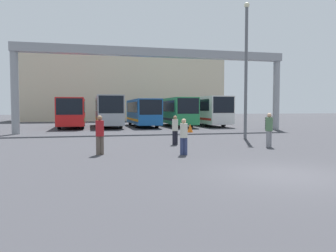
{
  "coord_description": "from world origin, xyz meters",
  "views": [
    {
      "loc": [
        -5.81,
        -8.85,
        2.05
      ],
      "look_at": [
        1.7,
        22.21,
        0.3
      ],
      "focal_mm": 35.0,
      "sensor_mm": 36.0,
      "label": 1
    }
  ],
  "objects_px": {
    "bus_slot_1": "(108,109)",
    "pedestrian_mid_left": "(100,134)",
    "pedestrian_near_center": "(175,129)",
    "bus_slot_3": "(175,110)",
    "pedestrian_near_right": "(184,136)",
    "bus_slot_0": "(72,111)",
    "bus_slot_2": "(143,111)",
    "bus_slot_4": "(204,109)",
    "traffic_cone": "(190,128)",
    "tire_stack": "(270,123)",
    "pedestrian_far_center": "(269,129)",
    "lamp_post": "(246,66)"
  },
  "relations": [
    {
      "from": "bus_slot_1",
      "to": "pedestrian_mid_left",
      "type": "height_order",
      "value": "bus_slot_1"
    },
    {
      "from": "bus_slot_4",
      "to": "pedestrian_near_right",
      "type": "distance_m",
      "value": 25.04
    },
    {
      "from": "bus_slot_0",
      "to": "bus_slot_4",
      "type": "height_order",
      "value": "bus_slot_4"
    },
    {
      "from": "pedestrian_near_center",
      "to": "bus_slot_2",
      "type": "bearing_deg",
      "value": 63.86
    },
    {
      "from": "pedestrian_near_center",
      "to": "pedestrian_far_center",
      "type": "bearing_deg",
      "value": -49.95
    },
    {
      "from": "bus_slot_1",
      "to": "tire_stack",
      "type": "bearing_deg",
      "value": -27.48
    },
    {
      "from": "pedestrian_near_right",
      "to": "pedestrian_far_center",
      "type": "bearing_deg",
      "value": -150.31
    },
    {
      "from": "bus_slot_1",
      "to": "pedestrian_near_right",
      "type": "bearing_deg",
      "value": -84.97
    },
    {
      "from": "bus_slot_1",
      "to": "pedestrian_far_center",
      "type": "bearing_deg",
      "value": -71.15
    },
    {
      "from": "bus_slot_1",
      "to": "traffic_cone",
      "type": "height_order",
      "value": "bus_slot_1"
    },
    {
      "from": "bus_slot_1",
      "to": "pedestrian_near_right",
      "type": "distance_m",
      "value": 22.67
    },
    {
      "from": "bus_slot_2",
      "to": "pedestrian_near_center",
      "type": "relative_size",
      "value": 6.2
    },
    {
      "from": "bus_slot_2",
      "to": "bus_slot_3",
      "type": "height_order",
      "value": "bus_slot_3"
    },
    {
      "from": "bus_slot_3",
      "to": "pedestrian_near_center",
      "type": "height_order",
      "value": "bus_slot_3"
    },
    {
      "from": "tire_stack",
      "to": "lamp_post",
      "type": "xyz_separation_m",
      "value": [
        -6.99,
        -8.54,
        4.24
      ]
    },
    {
      "from": "bus_slot_0",
      "to": "traffic_cone",
      "type": "distance_m",
      "value": 14.19
    },
    {
      "from": "bus_slot_0",
      "to": "bus_slot_3",
      "type": "bearing_deg",
      "value": -0.21
    },
    {
      "from": "bus_slot_0",
      "to": "pedestrian_near_center",
      "type": "relative_size",
      "value": 6.48
    },
    {
      "from": "pedestrian_near_center",
      "to": "traffic_cone",
      "type": "distance_m",
      "value": 9.44
    },
    {
      "from": "bus_slot_4",
      "to": "traffic_cone",
      "type": "relative_size",
      "value": 16.51
    },
    {
      "from": "bus_slot_4",
      "to": "bus_slot_3",
      "type": "bearing_deg",
      "value": -170.31
    },
    {
      "from": "pedestrian_near_center",
      "to": "lamp_post",
      "type": "bearing_deg",
      "value": -0.49
    },
    {
      "from": "bus_slot_3",
      "to": "lamp_post",
      "type": "distance_m",
      "value": 16.67
    },
    {
      "from": "traffic_cone",
      "to": "tire_stack",
      "type": "relative_size",
      "value": 0.59
    },
    {
      "from": "pedestrian_near_right",
      "to": "lamp_post",
      "type": "xyz_separation_m",
      "value": [
        6.08,
        6.19,
        3.99
      ]
    },
    {
      "from": "pedestrian_near_right",
      "to": "lamp_post",
      "type": "distance_m",
      "value": 9.55
    },
    {
      "from": "bus_slot_2",
      "to": "pedestrian_far_center",
      "type": "height_order",
      "value": "bus_slot_2"
    },
    {
      "from": "bus_slot_2",
      "to": "pedestrian_near_right",
      "type": "height_order",
      "value": "bus_slot_2"
    },
    {
      "from": "bus_slot_1",
      "to": "lamp_post",
      "type": "xyz_separation_m",
      "value": [
        8.07,
        -16.37,
        2.93
      ]
    },
    {
      "from": "bus_slot_0",
      "to": "traffic_cone",
      "type": "relative_size",
      "value": 14.82
    },
    {
      "from": "pedestrian_mid_left",
      "to": "lamp_post",
      "type": "relative_size",
      "value": 0.19
    },
    {
      "from": "bus_slot_1",
      "to": "pedestrian_far_center",
      "type": "height_order",
      "value": "bus_slot_1"
    },
    {
      "from": "bus_slot_0",
      "to": "bus_slot_2",
      "type": "distance_m",
      "value": 7.54
    },
    {
      "from": "bus_slot_0",
      "to": "pedestrian_mid_left",
      "type": "height_order",
      "value": "bus_slot_0"
    },
    {
      "from": "pedestrian_mid_left",
      "to": "traffic_cone",
      "type": "height_order",
      "value": "pedestrian_mid_left"
    },
    {
      "from": "pedestrian_mid_left",
      "to": "lamp_post",
      "type": "bearing_deg",
      "value": 10.98
    },
    {
      "from": "pedestrian_near_right",
      "to": "bus_slot_0",
      "type": "bearing_deg",
      "value": -63.98
    },
    {
      "from": "bus_slot_2",
      "to": "pedestrian_far_center",
      "type": "relative_size",
      "value": 5.63
    },
    {
      "from": "bus_slot_4",
      "to": "tire_stack",
      "type": "relative_size",
      "value": 9.82
    },
    {
      "from": "bus_slot_2",
      "to": "bus_slot_4",
      "type": "distance_m",
      "value": 7.59
    },
    {
      "from": "bus_slot_2",
      "to": "pedestrian_near_center",
      "type": "distance_m",
      "value": 18.46
    },
    {
      "from": "pedestrian_near_center",
      "to": "bus_slot_3",
      "type": "bearing_deg",
      "value": 52.6
    },
    {
      "from": "pedestrian_near_right",
      "to": "lamp_post",
      "type": "bearing_deg",
      "value": -122.74
    },
    {
      "from": "bus_slot_1",
      "to": "pedestrian_near_right",
      "type": "height_order",
      "value": "bus_slot_1"
    },
    {
      "from": "bus_slot_1",
      "to": "bus_slot_3",
      "type": "distance_m",
      "value": 7.54
    },
    {
      "from": "bus_slot_0",
      "to": "traffic_cone",
      "type": "bearing_deg",
      "value": -44.68
    },
    {
      "from": "bus_slot_4",
      "to": "lamp_post",
      "type": "bearing_deg",
      "value": -100.78
    },
    {
      "from": "bus_slot_1",
      "to": "pedestrian_mid_left",
      "type": "relative_size",
      "value": 6.05
    },
    {
      "from": "pedestrian_far_center",
      "to": "bus_slot_2",
      "type": "bearing_deg",
      "value": 72.2
    },
    {
      "from": "bus_slot_0",
      "to": "bus_slot_2",
      "type": "height_order",
      "value": "bus_slot_0"
    }
  ]
}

